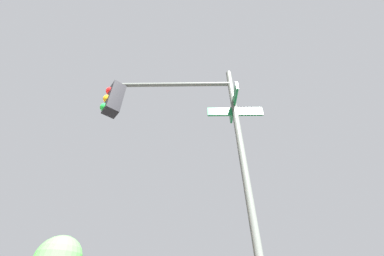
% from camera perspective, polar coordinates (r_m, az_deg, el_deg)
% --- Properties ---
extents(traffic_signal_near, '(2.21, 2.56, 5.75)m').
position_cam_1_polar(traffic_signal_near, '(4.25, -3.90, -0.03)').
color(traffic_signal_near, '#474C47').
rests_on(traffic_signal_near, ground_plane).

